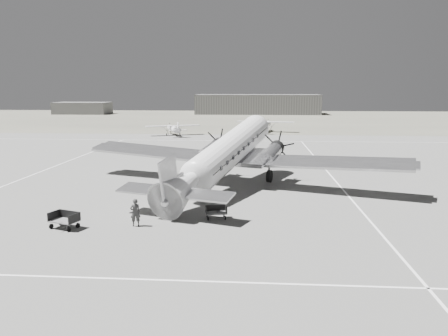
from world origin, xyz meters
TOP-DOWN VIEW (x-y plane):
  - ground at (0.00, 0.00)m, footprint 260.00×260.00m
  - taxi_line_near at (0.00, -14.00)m, footprint 60.00×0.15m
  - taxi_line_right at (12.00, 0.00)m, footprint 0.15×80.00m
  - taxi_line_left at (-18.00, 10.00)m, footprint 0.15×60.00m
  - taxi_line_horizon at (0.00, 40.00)m, footprint 90.00×0.15m
  - grass_infield at (0.00, 95.00)m, footprint 260.00×90.00m
  - hangar_main at (5.00, 120.00)m, footprint 42.00×14.00m
  - shed_secondary at (-55.00, 115.00)m, footprint 18.00×10.00m
  - dc3_airliner at (1.88, 4.56)m, footprint 35.91×30.02m
  - light_plane_left at (-10.80, 47.75)m, footprint 12.58×11.55m
  - light_plane_right at (6.26, 55.53)m, footprint 13.30×11.58m
  - baggage_cart_near at (1.84, -4.32)m, footprint 1.69×1.35m
  - baggage_cart_far at (-7.40, -7.03)m, footprint 2.13×1.81m
  - ground_crew at (-3.10, -6.26)m, footprint 0.76×0.64m
  - ramp_agent at (-2.99, -1.07)m, footprint 0.75×0.87m
  - passenger at (-2.58, 0.13)m, footprint 0.71×0.90m

SIDE VIEW (x-z plane):
  - ground at x=0.00m, z-range 0.00..0.00m
  - grass_infield at x=0.00m, z-range 0.00..0.01m
  - taxi_line_near at x=0.00m, z-range 0.00..0.01m
  - taxi_line_right at x=12.00m, z-range 0.00..0.01m
  - taxi_line_left at x=-18.00m, z-range 0.00..0.01m
  - taxi_line_horizon at x=0.00m, z-range 0.00..0.01m
  - baggage_cart_near at x=1.84m, z-range 0.00..0.85m
  - baggage_cart_far at x=-7.40m, z-range 0.00..1.02m
  - ramp_agent at x=-2.99m, z-range 0.00..1.55m
  - passenger at x=-2.58m, z-range 0.00..1.63m
  - ground_crew at x=-3.10m, z-range 0.00..1.78m
  - light_plane_left at x=-10.80m, z-range 0.00..2.11m
  - light_plane_right at x=6.26m, z-range 0.00..2.42m
  - shed_secondary at x=-55.00m, z-range 0.00..4.00m
  - dc3_airliner at x=1.88m, z-range 0.00..5.85m
  - hangar_main at x=5.00m, z-range 0.00..6.60m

